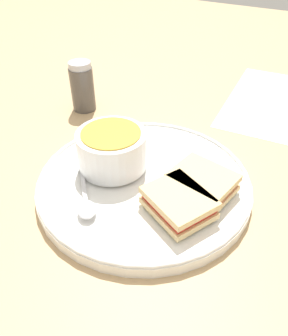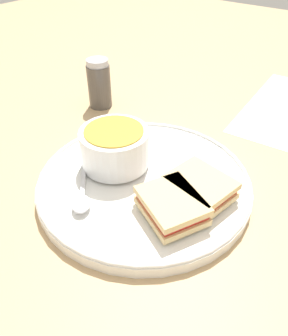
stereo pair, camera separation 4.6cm
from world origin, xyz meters
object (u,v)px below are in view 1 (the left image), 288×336
Objects in this scene: salt_shaker at (82,87)px; spoon at (86,205)px; soup_bowl at (113,148)px; sandwich_half_near at (179,203)px; sandwich_half_far at (202,182)px.

spoon is at bearing 128.76° from salt_shaker.
soup_bowl is 0.10m from spoon.
sandwich_half_near is 1.05× the size of salt_shaker.
soup_bowl reaches higher than spoon.
soup_bowl is 0.14m from sandwich_half_far.
soup_bowl reaches higher than sandwich_half_far.
sandwich_half_far is (-0.12, -0.11, 0.01)m from spoon.
sandwich_half_far is 0.34m from salt_shaker.
salt_shaker is (0.31, -0.13, 0.01)m from sandwich_half_far.
sandwich_half_far is 0.95× the size of salt_shaker.
soup_bowl is at bearing -18.09° from sandwich_half_near.
soup_bowl is 1.04× the size of salt_shaker.
spoon is at bearing 101.75° from soup_bowl.
soup_bowl is 1.04× the size of spoon.
sandwich_half_far is at bearing -175.53° from soup_bowl.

